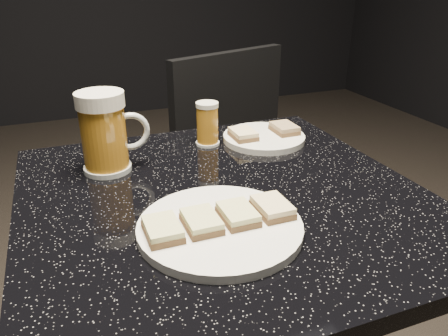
{
  "coord_description": "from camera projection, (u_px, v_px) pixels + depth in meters",
  "views": [
    {
      "loc": [
        -0.25,
        -0.64,
        1.11
      ],
      "look_at": [
        0.0,
        0.0,
        0.8
      ],
      "focal_mm": 35.0,
      "sensor_mm": 36.0,
      "label": 1
    }
  ],
  "objects": [
    {
      "name": "canapes_on_plate_small",
      "position": [
        264.0,
        131.0,
        1.01
      ],
      "size": [
        0.16,
        0.07,
        0.02
      ],
      "color": "#4C3521",
      "rests_on": "plate_small"
    },
    {
      "name": "beer_tumbler",
      "position": [
        207.0,
        124.0,
        0.98
      ],
      "size": [
        0.05,
        0.05,
        0.1
      ],
      "color": "white",
      "rests_on": "table"
    },
    {
      "name": "canapes_on_plate_large",
      "position": [
        220.0,
        218.0,
        0.66
      ],
      "size": [
        0.23,
        0.07,
        0.02
      ],
      "color": "#4C3521",
      "rests_on": "plate_large"
    },
    {
      "name": "plate_small",
      "position": [
        264.0,
        138.0,
        1.01
      ],
      "size": [
        0.19,
        0.19,
        0.01
      ],
      "primitive_type": "cylinder",
      "color": "white",
      "rests_on": "table"
    },
    {
      "name": "table",
      "position": [
        224.0,
        300.0,
        0.88
      ],
      "size": [
        0.7,
        0.7,
        0.75
      ],
      "color": "black",
      "rests_on": "floor"
    },
    {
      "name": "chair",
      "position": [
        255.0,
        180.0,
        1.39
      ],
      "size": [
        0.56,
        0.56,
        0.89
      ],
      "color": "black",
      "rests_on": "floor"
    },
    {
      "name": "plate_large",
      "position": [
        220.0,
        227.0,
        0.66
      ],
      "size": [
        0.25,
        0.25,
        0.01
      ],
      "primitive_type": "cylinder",
      "color": "white",
      "rests_on": "table"
    },
    {
      "name": "beer_mug",
      "position": [
        105.0,
        132.0,
        0.84
      ],
      "size": [
        0.14,
        0.09,
        0.16
      ],
      "color": "silver",
      "rests_on": "table"
    }
  ]
}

